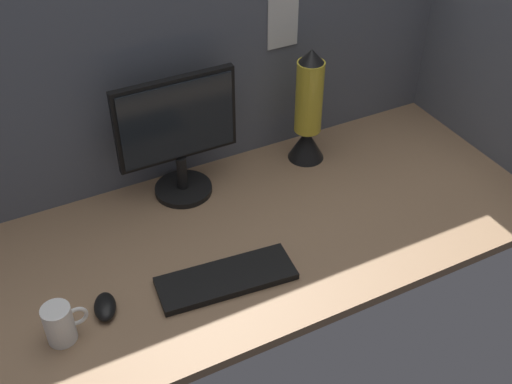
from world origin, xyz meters
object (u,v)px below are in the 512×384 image
at_px(mug_ceramic_white, 60,324).
at_px(lava_lamp, 308,115).
at_px(mouse, 105,307).
at_px(monitor, 178,133).
at_px(keyboard, 226,278).

xyz_separation_m(mug_ceramic_white, lava_lamp, (0.92, 0.39, 0.11)).
bearing_deg(mug_ceramic_white, mouse, 17.44).
distance_m(mug_ceramic_white, lava_lamp, 1.00).
xyz_separation_m(monitor, lava_lamp, (0.44, -0.02, -0.05)).
xyz_separation_m(keyboard, mouse, (-0.32, 0.04, 0.01)).
relative_size(monitor, lava_lamp, 0.99).
distance_m(monitor, mouse, 0.56).
xyz_separation_m(monitor, keyboard, (-0.04, -0.42, -0.20)).
relative_size(monitor, mouse, 4.12).
xyz_separation_m(mouse, lava_lamp, (0.80, 0.35, 0.15)).
bearing_deg(keyboard, mouse, 177.83).
distance_m(monitor, mug_ceramic_white, 0.65).
bearing_deg(mouse, lava_lamp, 38.44).
bearing_deg(mouse, mug_ceramic_white, -147.96).
height_order(keyboard, mouse, mouse).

